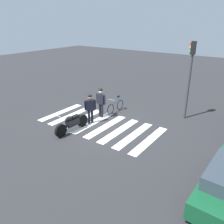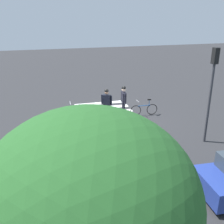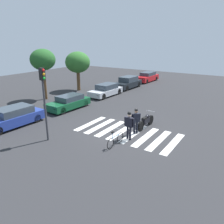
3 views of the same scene
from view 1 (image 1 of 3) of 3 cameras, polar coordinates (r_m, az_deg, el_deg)
The scene contains 7 objects.
ground_plane at distance 13.07m, azimuth -3.13°, elevation -3.10°, with size 60.00×60.00×0.00m, color #2B2B2D.
police_motorcycle at distance 12.26m, azimuth -9.88°, elevation -2.75°, with size 2.24×0.62×1.06m.
leaning_bicycle at distance 14.68m, azimuth 0.89°, elevation 1.41°, with size 1.69×0.46×0.99m.
officer_on_foot at distance 12.89m, azimuth -5.43°, elevation 1.37°, with size 0.56×0.44×1.76m.
officer_by_motorcycle at distance 13.66m, azimuth -2.81°, elevation 2.91°, with size 0.24×0.69×1.84m.
crosswalk_stripes at distance 13.07m, azimuth -3.13°, elevation -3.08°, with size 3.38×6.75×0.01m.
traffic_light_pole at distance 13.72m, azimuth 18.88°, elevation 10.11°, with size 0.26×0.34×4.46m.
Camera 1 is at (9.17, 7.47, 5.55)m, focal length 36.85 mm.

